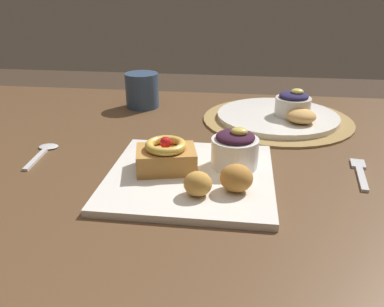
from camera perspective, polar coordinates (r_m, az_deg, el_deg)
dining_table at (r=0.85m, az=-1.09°, el=-5.44°), size 1.36×0.90×0.73m
woven_placemat at (r=1.00m, az=12.11°, el=4.78°), size 0.36×0.36×0.00m
front_plate at (r=0.69m, az=-0.22°, el=-3.27°), size 0.28×0.28×0.01m
cake_slice at (r=0.69m, az=-3.73°, el=-0.39°), size 0.12×0.09×0.06m
berry_ramekin at (r=0.70m, az=6.17°, el=0.66°), size 0.08×0.08×0.07m
fritter_front at (r=0.62m, az=6.39°, el=-3.51°), size 0.05×0.05×0.04m
fritter_middle at (r=0.61m, az=0.84°, el=-4.36°), size 0.04×0.04×0.04m
back_plate at (r=1.00m, az=12.15°, el=5.24°), size 0.29×0.29×0.01m
back_ramekin at (r=0.98m, az=14.29°, el=6.91°), size 0.08×0.08×0.07m
back_pastry at (r=0.94m, az=15.37°, el=5.21°), size 0.07×0.07×0.03m
fork at (r=0.77m, az=22.94°, el=-2.43°), size 0.03×0.13×0.00m
spoon at (r=0.84m, az=-20.55°, el=0.24°), size 0.04×0.13×0.00m
coffee_mug at (r=1.08m, az=-7.17°, el=8.98°), size 0.09×0.09×0.09m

